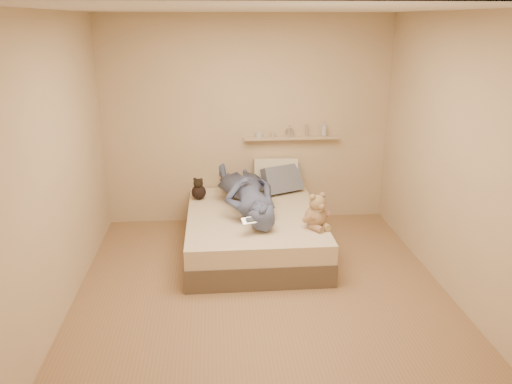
{
  "coord_description": "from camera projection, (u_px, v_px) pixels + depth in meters",
  "views": [
    {
      "loc": [
        -0.42,
        -4.29,
        2.52
      ],
      "look_at": [
        0.0,
        0.65,
        0.8
      ],
      "focal_mm": 35.0,
      "sensor_mm": 36.0,
      "label": 1
    }
  ],
  "objects": [
    {
      "name": "person",
      "position": [
        246.0,
        191.0,
        5.73
      ],
      "size": [
        0.84,
        1.73,
        0.4
      ],
      "primitive_type": "imported",
      "rotation": [
        0.0,
        0.0,
        3.29
      ],
      "color": "#444A6B",
      "rests_on": "bed"
    },
    {
      "name": "room",
      "position": [
        262.0,
        163.0,
        4.47
      ],
      "size": [
        3.8,
        3.8,
        3.8
      ],
      "color": "#8D6948",
      "rests_on": "ground"
    },
    {
      "name": "game_console",
      "position": [
        250.0,
        220.0,
        5.0
      ],
      "size": [
        0.2,
        0.13,
        0.06
      ],
      "color": "#B7BABE",
      "rests_on": "bed"
    },
    {
      "name": "wall_shelf",
      "position": [
        291.0,
        138.0,
        6.31
      ],
      "size": [
        1.2,
        0.12,
        0.03
      ],
      "primitive_type": "cube",
      "color": "tan",
      "rests_on": "wall_back"
    },
    {
      "name": "bed",
      "position": [
        254.0,
        232.0,
        5.7
      ],
      "size": [
        1.5,
        1.9,
        0.45
      ],
      "color": "brown",
      "rests_on": "floor"
    },
    {
      "name": "pillow_grey",
      "position": [
        282.0,
        179.0,
        6.25
      ],
      "size": [
        0.56,
        0.44,
        0.37
      ],
      "primitive_type": "cube",
      "rotation": [
        -0.4,
        0.0,
        0.41
      ],
      "color": "slate",
      "rests_on": "bed"
    },
    {
      "name": "pillow_cream",
      "position": [
        276.0,
        174.0,
        6.37
      ],
      "size": [
        0.56,
        0.25,
        0.42
      ],
      "primitive_type": "cube",
      "rotation": [
        -0.17,
        0.0,
        -0.05
      ],
      "color": "beige",
      "rests_on": "bed"
    },
    {
      "name": "dark_plush",
      "position": [
        199.0,
        190.0,
        6.03
      ],
      "size": [
        0.18,
        0.18,
        0.27
      ],
      "color": "black",
      "rests_on": "bed"
    },
    {
      "name": "teddy_bear",
      "position": [
        317.0,
        213.0,
        5.19
      ],
      "size": [
        0.31,
        0.31,
        0.38
      ],
      "color": "tan",
      "rests_on": "bed"
    },
    {
      "name": "shelf_bottles",
      "position": [
        296.0,
        131.0,
        6.29
      ],
      "size": [
        0.92,
        0.1,
        0.19
      ],
      "color": "#B9BCC3",
      "rests_on": "wall_shelf"
    }
  ]
}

